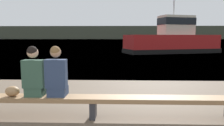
{
  "coord_description": "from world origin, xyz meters",
  "views": [
    {
      "loc": [
        0.59,
        -1.5,
        1.71
      ],
      "look_at": [
        0.34,
        5.95,
        0.8
      ],
      "focal_mm": 35.0,
      "sensor_mm": 36.0,
      "label": 1
    }
  ],
  "objects_px": {
    "shopping_bag": "(12,91)",
    "tugboat_red": "(172,41)",
    "person_left": "(34,74)",
    "bench_main": "(93,100)",
    "person_right": "(57,74)"
  },
  "relations": [
    {
      "from": "bench_main",
      "to": "person_left",
      "type": "relative_size",
      "value": 5.97
    },
    {
      "from": "person_left",
      "to": "person_right",
      "type": "bearing_deg",
      "value": 0.06
    },
    {
      "from": "person_left",
      "to": "person_right",
      "type": "relative_size",
      "value": 1.0
    },
    {
      "from": "bench_main",
      "to": "person_left",
      "type": "bearing_deg",
      "value": 179.82
    },
    {
      "from": "tugboat_red",
      "to": "person_right",
      "type": "bearing_deg",
      "value": 142.33
    },
    {
      "from": "bench_main",
      "to": "tugboat_red",
      "type": "height_order",
      "value": "tugboat_red"
    },
    {
      "from": "person_left",
      "to": "person_right",
      "type": "xyz_separation_m",
      "value": [
        0.48,
        0.0,
        -0.01
      ]
    },
    {
      "from": "shopping_bag",
      "to": "tugboat_red",
      "type": "xyz_separation_m",
      "value": [
        7.88,
        18.95,
        0.67
      ]
    },
    {
      "from": "tugboat_red",
      "to": "person_left",
      "type": "bearing_deg",
      "value": 141.07
    },
    {
      "from": "person_right",
      "to": "tugboat_red",
      "type": "distance_m",
      "value": 20.16
    },
    {
      "from": "shopping_bag",
      "to": "tugboat_red",
      "type": "height_order",
      "value": "tugboat_red"
    },
    {
      "from": "person_left",
      "to": "person_right",
      "type": "distance_m",
      "value": 0.48
    },
    {
      "from": "bench_main",
      "to": "shopping_bag",
      "type": "xyz_separation_m",
      "value": [
        -1.71,
        -0.02,
        0.19
      ]
    },
    {
      "from": "tugboat_red",
      "to": "bench_main",
      "type": "bearing_deg",
      "value": 144.39
    },
    {
      "from": "person_right",
      "to": "shopping_bag",
      "type": "distance_m",
      "value": 1.01
    }
  ]
}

